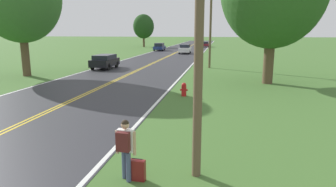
# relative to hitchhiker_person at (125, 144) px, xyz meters

# --- Properties ---
(hitchhiker_person) EXTENTS (0.57, 0.42, 1.67)m
(hitchhiker_person) POSITION_rel_hitchhiker_person_xyz_m (0.00, 0.00, 0.00)
(hitchhiker_person) COLOR #475175
(hitchhiker_person) RESTS_ON ground
(suitcase) EXTENTS (0.43, 0.19, 0.62)m
(suitcase) POSITION_rel_hitchhiker_person_xyz_m (0.30, 0.05, -0.73)
(suitcase) COLOR maroon
(suitcase) RESTS_ON ground
(fire_hydrant) EXTENTS (0.46, 0.30, 0.83)m
(fire_hydrant) POSITION_rel_hitchhiker_person_xyz_m (0.17, 10.76, -0.60)
(fire_hydrant) COLOR red
(fire_hydrant) RESTS_ON ground
(utility_pole_foreground) EXTENTS (1.80, 0.24, 8.71)m
(utility_pole_foreground) POSITION_rel_hitchhiker_person_xyz_m (1.81, 0.63, 3.49)
(utility_pole_foreground) COLOR brown
(utility_pole_foreground) RESTS_ON ground
(utility_pole_midground) EXTENTS (1.80, 0.24, 8.01)m
(utility_pole_midground) POSITION_rel_hitchhiker_person_xyz_m (1.07, 25.39, 3.14)
(utility_pole_midground) COLOR brown
(utility_pole_midground) RESTS_ON ground
(tree_left_verge) EXTENTS (5.10, 5.10, 7.93)m
(tree_left_verge) POSITION_rel_hitchhiker_person_xyz_m (-16.88, 65.85, 3.95)
(tree_left_verge) COLOR brown
(tree_left_verge) RESTS_ON ground
(car_black_hatchback_nearest) EXTENTS (1.91, 3.94, 1.47)m
(car_black_hatchback_nearest) POSITION_rel_hitchhiker_person_xyz_m (-9.74, 22.71, -0.21)
(car_black_hatchback_nearest) COLOR black
(car_black_hatchback_nearest) RESTS_ON ground
(car_white_sedan_approaching) EXTENTS (2.00, 4.81, 1.61)m
(car_white_sedan_approaching) POSITION_rel_hitchhiker_person_xyz_m (-4.12, 45.88, -0.19)
(car_white_sedan_approaching) COLOR black
(car_white_sedan_approaching) RESTS_ON ground
(car_dark_blue_sedan_mid_near) EXTENTS (2.09, 4.94, 1.52)m
(car_dark_blue_sedan_mid_near) POSITION_rel_hitchhiker_person_xyz_m (-10.17, 52.77, -0.23)
(car_dark_blue_sedan_mid_near) COLOR black
(car_dark_blue_sedan_mid_near) RESTS_ON ground
(car_maroon_sedan_mid_far) EXTENTS (2.03, 4.03, 1.29)m
(car_maroon_sedan_mid_far) POSITION_rel_hitchhiker_person_xyz_m (-1.95, 68.71, -0.33)
(car_maroon_sedan_mid_far) COLOR black
(car_maroon_sedan_mid_far) RESTS_ON ground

